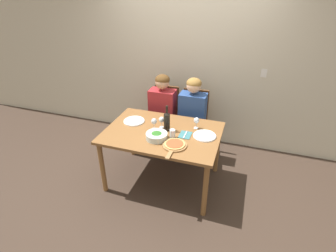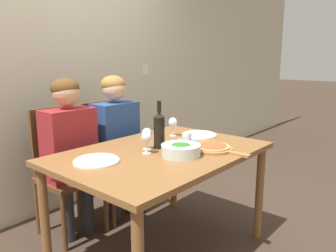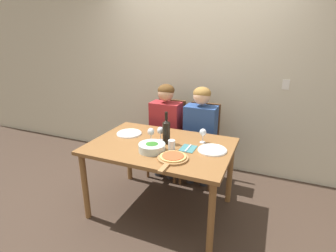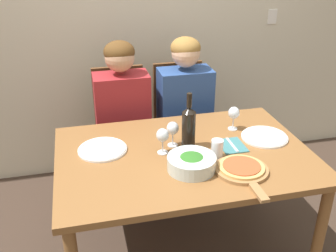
% 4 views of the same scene
% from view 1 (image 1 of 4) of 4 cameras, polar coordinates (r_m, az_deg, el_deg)
% --- Properties ---
extents(ground_plane, '(40.00, 40.00, 0.00)m').
position_cam_1_polar(ground_plane, '(3.69, -1.09, -11.57)').
color(ground_plane, '#3D2D23').
extents(back_wall, '(10.00, 0.06, 2.70)m').
position_cam_1_polar(back_wall, '(4.12, 4.64, 14.33)').
color(back_wall, beige).
rests_on(back_wall, ground).
extents(dining_table, '(1.42, 0.97, 0.77)m').
position_cam_1_polar(dining_table, '(3.28, -1.20, -2.53)').
color(dining_table, brown).
rests_on(dining_table, ground).
extents(chair_left, '(0.42, 0.42, 1.00)m').
position_cam_1_polar(chair_left, '(4.10, -0.71, 2.07)').
color(chair_left, brown).
rests_on(chair_left, ground).
extents(chair_right, '(0.42, 0.42, 1.00)m').
position_cam_1_polar(chair_right, '(3.99, 5.54, 1.10)').
color(chair_right, brown).
rests_on(chair_right, ground).
extents(person_woman, '(0.47, 0.51, 1.24)m').
position_cam_1_polar(person_woman, '(3.90, -1.29, 4.16)').
color(person_woman, '#28282D').
rests_on(person_woman, ground).
extents(person_man, '(0.47, 0.51, 1.24)m').
position_cam_1_polar(person_man, '(3.79, 5.29, 3.21)').
color(person_man, '#28282D').
rests_on(person_man, ground).
extents(wine_bottle, '(0.08, 0.08, 0.33)m').
position_cam_1_polar(wine_bottle, '(3.20, -0.25, 1.18)').
color(wine_bottle, black).
rests_on(wine_bottle, dining_table).
extents(broccoli_bowl, '(0.25, 0.25, 0.08)m').
position_cam_1_polar(broccoli_bowl, '(3.08, -2.48, -2.15)').
color(broccoli_bowl, silver).
rests_on(broccoli_bowl, dining_table).
extents(dinner_plate_left, '(0.28, 0.28, 0.02)m').
position_cam_1_polar(dinner_plate_left, '(3.49, -7.39, 1.12)').
color(dinner_plate_left, white).
rests_on(dinner_plate_left, dining_table).
extents(dinner_plate_right, '(0.28, 0.28, 0.02)m').
position_cam_1_polar(dinner_plate_right, '(3.17, 7.98, -2.09)').
color(dinner_plate_right, white).
rests_on(dinner_plate_right, dining_table).
extents(pizza_on_board, '(0.28, 0.42, 0.04)m').
position_cam_1_polar(pizza_on_board, '(2.95, 1.41, -4.17)').
color(pizza_on_board, '#9E7042').
rests_on(pizza_on_board, dining_table).
extents(wine_glass_left, '(0.07, 0.07, 0.15)m').
position_cam_1_polar(wine_glass_left, '(3.24, -3.07, 0.91)').
color(wine_glass_left, silver).
rests_on(wine_glass_left, dining_table).
extents(wine_glass_right, '(0.07, 0.07, 0.15)m').
position_cam_1_polar(wine_glass_right, '(3.27, 6.22, 1.10)').
color(wine_glass_right, silver).
rests_on(wine_glass_right, dining_table).
extents(wine_glass_centre, '(0.07, 0.07, 0.15)m').
position_cam_1_polar(wine_glass_centre, '(3.27, -1.40, 1.27)').
color(wine_glass_centre, silver).
rests_on(wine_glass_centre, dining_table).
extents(water_tumbler, '(0.07, 0.07, 0.11)m').
position_cam_1_polar(water_tumbler, '(3.09, 0.96, -1.69)').
color(water_tumbler, silver).
rests_on(water_tumbler, dining_table).
extents(fork_on_napkin, '(0.14, 0.18, 0.01)m').
position_cam_1_polar(fork_on_napkin, '(3.17, 3.78, -1.94)').
color(fork_on_napkin, '#387075').
rests_on(fork_on_napkin, dining_table).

